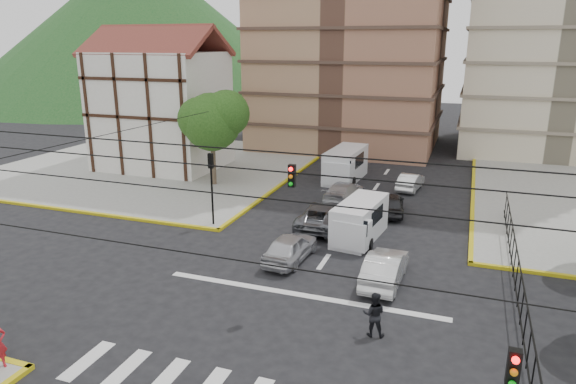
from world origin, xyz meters
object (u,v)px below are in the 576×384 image
at_px(pedestrian_crosswalk, 374,314).
at_px(car_silver_front_left, 290,247).
at_px(van_left_lane, 345,166).
at_px(car_white_front_right, 385,268).
at_px(traffic_light_nw, 211,177).
at_px(van_right_lane, 359,222).

bearing_deg(pedestrian_crosswalk, car_silver_front_left, -54.08).
relative_size(van_left_lane, car_white_front_right, 1.29).
distance_m(traffic_light_nw, van_right_lane, 9.08).
relative_size(traffic_light_nw, pedestrian_crosswalk, 2.45).
relative_size(van_left_lane, car_silver_front_left, 1.37).
height_order(van_left_lane, car_white_front_right, van_left_lane).
bearing_deg(car_white_front_right, van_left_lane, -69.01).
relative_size(car_silver_front_left, pedestrian_crosswalk, 2.37).
xyz_separation_m(van_right_lane, van_left_lane, (-3.79, 12.27, 0.18)).
xyz_separation_m(traffic_light_nw, van_right_lane, (8.81, 0.80, -2.04)).
distance_m(traffic_light_nw, van_left_lane, 14.12).
distance_m(traffic_light_nw, car_white_front_right, 12.07).
bearing_deg(van_left_lane, car_white_front_right, -67.09).
distance_m(car_white_front_right, pedestrian_crosswalk, 4.68).
height_order(van_right_lane, car_silver_front_left, van_right_lane).
distance_m(car_silver_front_left, pedestrian_crosswalk, 7.71).
relative_size(traffic_light_nw, van_left_lane, 0.76).
relative_size(van_right_lane, van_left_lane, 0.88).
height_order(traffic_light_nw, car_silver_front_left, traffic_light_nw).
bearing_deg(car_silver_front_left, car_white_front_right, 173.82).
bearing_deg(traffic_light_nw, car_silver_front_left, -27.62).
bearing_deg(car_silver_front_left, traffic_light_nw, -23.69).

